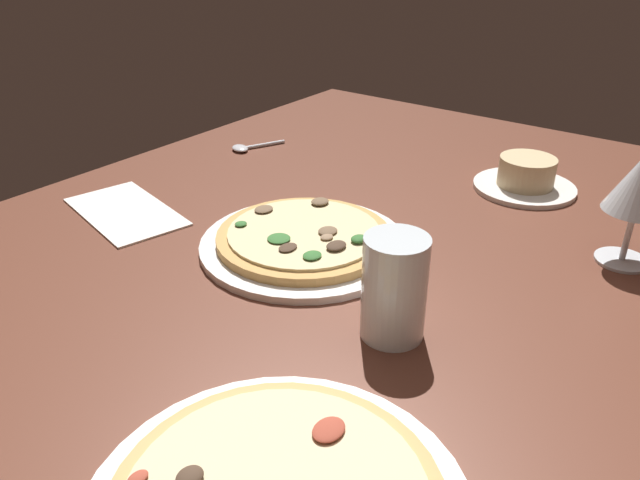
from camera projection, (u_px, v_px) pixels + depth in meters
dining_table at (337, 288)px, 77.78cm from camera, size 150.00×110.00×4.00cm
pizza_main at (304, 240)px, 82.38cm from camera, size 28.04×28.04×3.36cm
ramekin_on_saucer at (526, 177)px, 99.64cm from camera, size 16.33×16.33×5.45cm
water_glass at (394, 292)px, 63.49cm from camera, size 6.82×6.82×11.51cm
paper_menu at (126, 212)px, 92.67cm from camera, size 15.91×22.81×0.30cm
spoon at (247, 147)px, 117.53cm from camera, size 10.75×6.56×1.00cm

